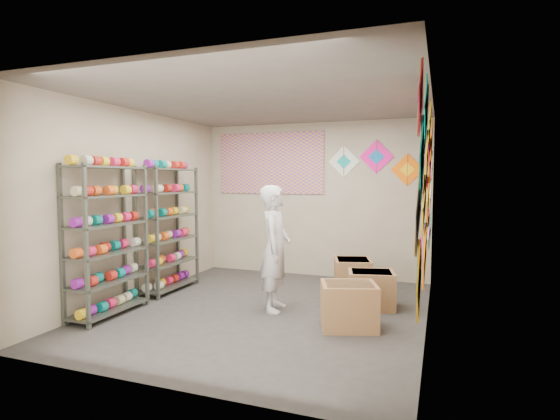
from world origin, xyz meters
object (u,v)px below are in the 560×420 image
at_px(shelf_rack_back, 168,229).
at_px(carton_a, 349,306).
at_px(carton_b, 371,290).
at_px(shelf_rack_front, 107,240).
at_px(carton_c, 353,276).
at_px(shopkeeper, 275,248).

bearing_deg(shelf_rack_back, carton_a, -13.92).
xyz_separation_m(shelf_rack_back, carton_a, (2.94, -0.73, -0.69)).
bearing_deg(carton_b, shelf_rack_front, -167.54).
bearing_deg(shelf_rack_back, carton_c, 17.42).
distance_m(shelf_rack_front, carton_b, 3.46).
bearing_deg(shelf_rack_front, shopkeeper, 25.94).
xyz_separation_m(carton_b, carton_c, (-0.38, 0.68, 0.01)).
bearing_deg(carton_b, carton_a, -110.91).
height_order(shopkeeper, carton_c, shopkeeper).
bearing_deg(carton_b, carton_c, 106.00).
xyz_separation_m(shelf_rack_front, carton_b, (3.06, 1.46, -0.71)).
relative_size(carton_b, carton_c, 1.02).
relative_size(shopkeeper, carton_b, 2.74).
bearing_deg(carton_c, shopkeeper, -138.68).
height_order(shelf_rack_front, carton_a, shelf_rack_front).
distance_m(shelf_rack_back, carton_a, 3.11).
relative_size(shelf_rack_back, shopkeeper, 1.16).
relative_size(shelf_rack_front, shelf_rack_back, 1.00).
relative_size(shelf_rack_back, carton_a, 3.06).
distance_m(carton_a, carton_b, 0.90).
bearing_deg(shelf_rack_back, carton_b, 2.99).
height_order(carton_a, carton_b, carton_a).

